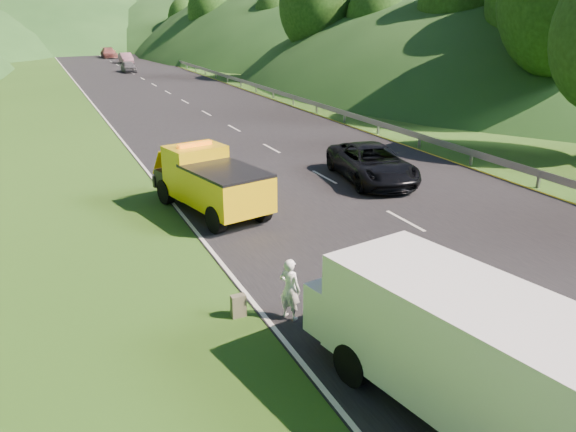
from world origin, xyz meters
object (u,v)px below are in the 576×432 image
worker (502,416)px  passing_suv (371,181)px  suitcase (238,306)px  white_van (466,347)px  woman (290,318)px  child (331,332)px  tow_truck (210,181)px

worker → passing_suv: bearing=74.5°
suitcase → passing_suv: (9.03, 8.41, -0.28)m
white_van → suitcase: 5.58m
woman → child: (0.61, -0.92, 0.00)m
tow_truck → white_van: 12.38m
woman → passing_suv: (7.95, 9.00, 0.00)m
tow_truck → passing_suv: 7.57m
worker → passing_suv: (5.89, 13.69, 0.00)m
tow_truck → worker: bearing=-95.7°
white_van → suitcase: size_ratio=13.03×
tow_truck → woman: (-0.53, -8.05, -1.16)m
worker → passing_suv: 14.90m
white_van → child: (-0.78, 3.37, -1.39)m
woman → worker: worker is taller
white_van → child: bearing=92.5°
woman → worker: (2.06, -4.69, 0.00)m
child → worker: bearing=-58.8°
woman → suitcase: 1.26m
tow_truck → passing_suv: size_ratio=1.06×
white_van → child: white_van is taller
tow_truck → child: tow_truck is taller
white_van → suitcase: (-2.47, 4.88, -1.11)m
woman → suitcase: bearing=30.0°
woman → passing_suv: size_ratio=0.28×
child → white_van: bearing=-66.8°
white_van → tow_truck: bearing=83.3°
woman → passing_suv: passing_suv is taller
child → suitcase: (-1.68, 1.51, 0.28)m
suitcase → passing_suv: bearing=43.0°
suitcase → passing_suv: 12.34m
child → suitcase: size_ratio=1.63×
child → passing_suv: size_ratio=0.17×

